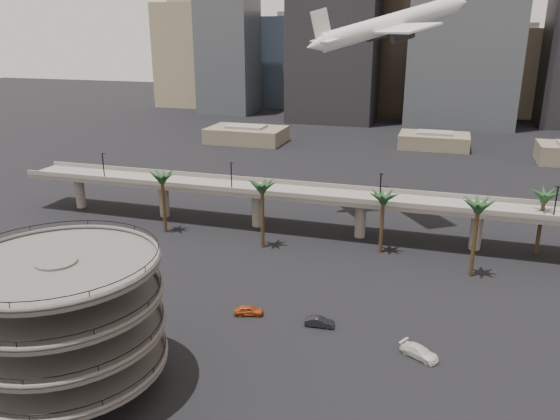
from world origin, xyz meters
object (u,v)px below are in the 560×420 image
(parking_ramp, at_px, (64,314))
(car_a, at_px, (249,310))
(overpass, at_px, (308,197))
(airborne_jet, at_px, (388,25))
(car_b, at_px, (320,322))
(car_c, at_px, (419,352))

(parking_ramp, xyz_separation_m, car_a, (13.51, 22.42, -9.11))
(overpass, xyz_separation_m, car_a, (0.51, -36.58, -6.62))
(overpass, relative_size, airborne_jet, 3.91)
(overpass, height_order, airborne_jet, airborne_jet)
(parking_ramp, bearing_deg, car_b, 42.55)
(airborne_jet, bearing_deg, car_b, -124.38)
(parking_ramp, distance_m, car_b, 34.14)
(airborne_jet, distance_m, car_a, 69.00)
(parking_ramp, distance_m, car_c, 43.39)
(car_b, relative_size, car_c, 0.82)
(parking_ramp, bearing_deg, car_c, 25.96)
(car_c, bearing_deg, overpass, 60.70)
(car_a, distance_m, car_c, 24.93)
(airborne_jet, relative_size, car_c, 6.46)
(car_a, xyz_separation_m, car_b, (10.72, -0.18, -0.03))
(parking_ramp, height_order, airborne_jet, airborne_jet)
(overpass, height_order, car_c, overpass)
(airborne_jet, height_order, car_b, airborne_jet)
(parking_ramp, distance_m, overpass, 60.46)
(overpass, height_order, car_b, overpass)
(airborne_jet, bearing_deg, car_c, -110.95)
(parking_ramp, distance_m, airborne_jet, 87.05)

